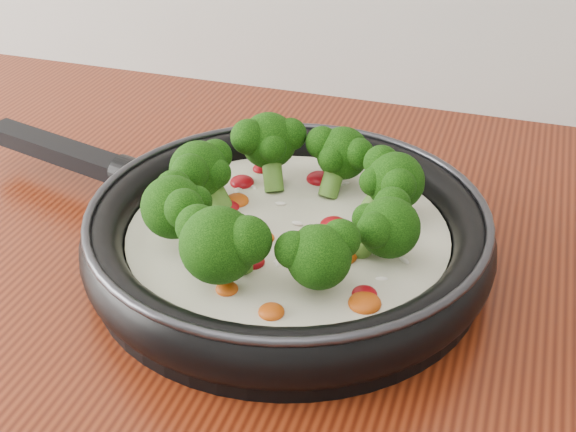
% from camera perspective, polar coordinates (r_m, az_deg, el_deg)
% --- Properties ---
extents(skillet, '(0.57, 0.42, 0.10)m').
position_cam_1_polar(skillet, '(0.64, -0.33, -0.96)').
color(skillet, black).
rests_on(skillet, counter).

